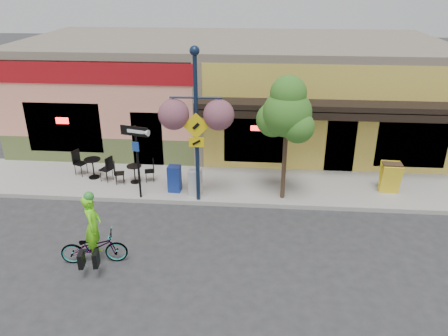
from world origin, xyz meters
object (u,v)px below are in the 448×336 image
at_px(building, 231,89).
at_px(one_way_sign, 138,163).
at_px(bicycle, 94,247).
at_px(street_tree, 286,139).
at_px(newspaper_box_grey, 195,183).
at_px(lamp_post, 197,128).
at_px(newspaper_box_blue, 174,179).
at_px(cyclist_rider, 94,234).

distance_m(building, one_way_sign, 7.38).
bearing_deg(bicycle, street_tree, -62.46).
relative_size(one_way_sign, newspaper_box_grey, 2.84).
relative_size(lamp_post, newspaper_box_blue, 5.40).
height_order(lamp_post, street_tree, lamp_post).
xyz_separation_m(one_way_sign, newspaper_box_grey, (1.83, 0.35, -0.83)).
relative_size(bicycle, newspaper_box_grey, 1.95).
bearing_deg(street_tree, bicycle, -143.08).
bearing_deg(newspaper_box_grey, building, 89.05).
bearing_deg(lamp_post, newspaper_box_blue, 145.49).
relative_size(building, newspaper_box_blue, 19.40).
height_order(lamp_post, newspaper_box_blue, lamp_post).
bearing_deg(newspaper_box_blue, cyclist_rider, -103.98).
xyz_separation_m(cyclist_rider, one_way_sign, (0.29, 3.49, 0.55)).
relative_size(newspaper_box_blue, street_tree, 0.22).
bearing_deg(bicycle, lamp_post, -42.94).
bearing_deg(newspaper_box_grey, bicycle, -113.58).
relative_size(building, newspaper_box_grey, 20.26).
bearing_deg(one_way_sign, cyclist_rider, -80.37).
xyz_separation_m(building, bicycle, (-2.96, -10.34, -1.79)).
xyz_separation_m(building, cyclist_rider, (-2.91, -10.34, -1.37)).
height_order(cyclist_rider, lamp_post, lamp_post).
distance_m(newspaper_box_blue, street_tree, 4.07).
bearing_deg(newspaper_box_grey, lamp_post, -61.65).
relative_size(cyclist_rider, street_tree, 0.42).
bearing_deg(building, one_way_sign, -110.93).
relative_size(lamp_post, one_way_sign, 1.99).
xyz_separation_m(building, newspaper_box_grey, (-0.79, -6.50, -1.65)).
bearing_deg(building, newspaper_box_grey, -96.89).
bearing_deg(one_way_sign, lamp_post, 14.37).
bearing_deg(cyclist_rider, building, -25.09).
bearing_deg(cyclist_rider, street_tree, -62.19).
xyz_separation_m(newspaper_box_grey, street_tree, (2.96, 0.02, 1.66)).
bearing_deg(lamp_post, newspaper_box_grey, 109.76).
bearing_deg(lamp_post, bicycle, -126.20).
bearing_deg(newspaper_box_grey, street_tree, 6.37).
bearing_deg(newspaper_box_grey, one_way_sign, -163.38).
relative_size(building, one_way_sign, 7.14).
distance_m(bicycle, newspaper_box_grey, 4.41).
height_order(newspaper_box_grey, street_tree, street_tree).
bearing_deg(building, newspaper_box_blue, -103.82).
distance_m(bicycle, one_way_sign, 3.64).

